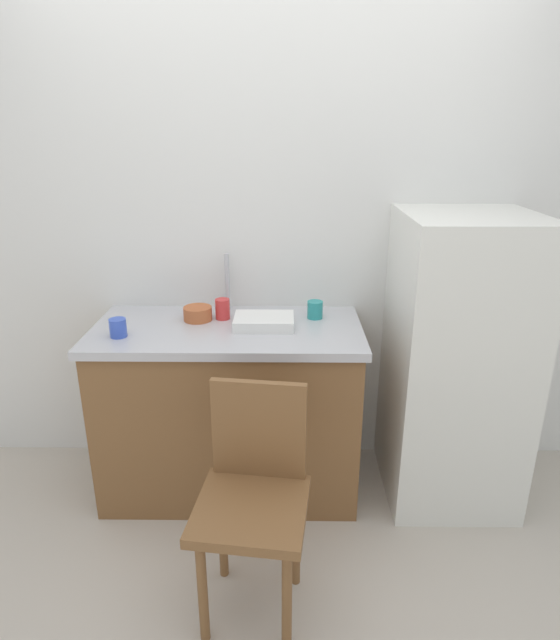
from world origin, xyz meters
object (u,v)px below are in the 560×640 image
at_px(cup_red, 223,309).
at_px(cup_teal, 315,310).
at_px(dish_tray, 264,321).
at_px(refrigerator, 456,362).
at_px(terracotta_bowl, 198,313).
at_px(cup_blue, 118,328).
at_px(chair, 254,492).

xyz_separation_m(cup_red, cup_teal, (0.45, 0.01, -0.01)).
relative_size(cup_red, cup_teal, 1.16).
bearing_deg(cup_red, dish_tray, -27.21).
relative_size(refrigerator, terracotta_bowl, 10.25).
bearing_deg(terracotta_bowl, refrigerator, -4.62).
height_order(refrigerator, dish_tray, refrigerator).
distance_m(dish_tray, terracotta_bowl, 0.34).
xyz_separation_m(cup_teal, cup_blue, (-0.89, -0.26, -0.00)).
distance_m(chair, dish_tray, 0.83).
height_order(dish_tray, cup_red, cup_red).
relative_size(refrigerator, cup_teal, 16.41).
relative_size(cup_teal, cup_blue, 1.03).
xyz_separation_m(chair, cup_teal, (0.26, 0.84, 0.42)).
bearing_deg(cup_teal, cup_blue, -164.07).
bearing_deg(cup_blue, dish_tray, 11.86).
relative_size(refrigerator, cup_blue, 16.85).
relative_size(dish_tray, cup_teal, 3.26).
distance_m(cup_red, cup_blue, 0.50).
xyz_separation_m(chair, cup_red, (-0.19, 0.83, 0.43)).
distance_m(terracotta_bowl, cup_teal, 0.57).
bearing_deg(cup_red, chair, -76.90).
distance_m(chair, terracotta_bowl, 0.96).
height_order(cup_red, cup_teal, cup_red).
distance_m(dish_tray, cup_teal, 0.27).
distance_m(terracotta_bowl, cup_blue, 0.39).
bearing_deg(cup_red, cup_blue, -151.26).
bearing_deg(refrigerator, cup_red, 173.89).
bearing_deg(chair, terracotta_bowl, 118.22).
xyz_separation_m(refrigerator, cup_blue, (-1.57, -0.12, 0.21)).
relative_size(terracotta_bowl, cup_blue, 1.64).
bearing_deg(cup_teal, terracotta_bowl, -176.69).
distance_m(refrigerator, cup_teal, 0.72).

